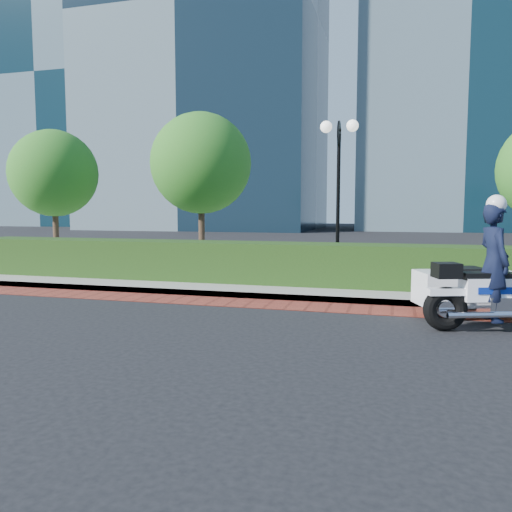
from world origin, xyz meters
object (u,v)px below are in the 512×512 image
(police_motorcycle, at_px, (487,281))
(tree_a, at_px, (54,173))
(lamppost, at_px, (339,173))
(tree_b, at_px, (201,164))

(police_motorcycle, bearing_deg, tree_a, 137.78)
(police_motorcycle, bearing_deg, lamppost, 105.97)
(tree_a, xyz_separation_m, police_motorcycle, (13.06, -5.78, -2.46))
(lamppost, bearing_deg, tree_b, 163.89)
(lamppost, distance_m, police_motorcycle, 5.85)
(lamppost, xyz_separation_m, police_motorcycle, (3.06, -4.48, -2.20))
(tree_a, height_order, police_motorcycle, tree_a)
(lamppost, xyz_separation_m, tree_a, (-10.00, 1.30, 0.26))
(police_motorcycle, bearing_deg, tree_b, 124.25)
(lamppost, bearing_deg, tree_a, 172.59)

